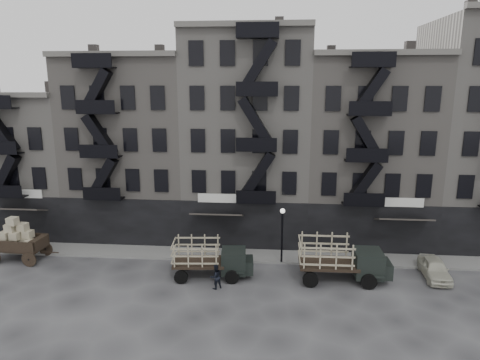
# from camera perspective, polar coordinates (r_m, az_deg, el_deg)

# --- Properties ---
(ground) EXTENTS (140.00, 140.00, 0.00)m
(ground) POSITION_cam_1_polar(r_m,az_deg,el_deg) (30.25, -0.26, -12.91)
(ground) COLOR #38383A
(ground) RESTS_ON ground
(sidewalk) EXTENTS (55.00, 2.50, 0.15)m
(sidewalk) POSITION_cam_1_polar(r_m,az_deg,el_deg) (33.62, 0.32, -9.99)
(sidewalk) COLOR slate
(sidewalk) RESTS_ON ground
(building_west) EXTENTS (10.00, 11.35, 13.20)m
(building_west) POSITION_cam_1_polar(r_m,az_deg,el_deg) (43.79, -26.06, 2.25)
(building_west) COLOR gray
(building_west) RESTS_ON ground
(building_midwest) EXTENTS (10.00, 11.35, 16.20)m
(building_midwest) POSITION_cam_1_polar(r_m,az_deg,el_deg) (39.35, -13.65, 4.35)
(building_midwest) COLOR gray
(building_midwest) RESTS_ON ground
(building_center) EXTENTS (10.00, 11.35, 18.20)m
(building_center) POSITION_cam_1_polar(r_m,az_deg,el_deg) (37.27, 1.09, 5.79)
(building_center) COLOR gray
(building_center) RESTS_ON ground
(building_mideast) EXTENTS (10.00, 11.35, 16.20)m
(building_mideast) POSITION_cam_1_polar(r_m,az_deg,el_deg) (38.09, 16.30, 3.90)
(building_mideast) COLOR gray
(building_mideast) RESTS_ON ground
(lamp_post) EXTENTS (0.36, 0.36, 4.28)m
(lamp_post) POSITION_cam_1_polar(r_m,az_deg,el_deg) (31.47, 5.65, -6.41)
(lamp_post) COLOR black
(lamp_post) RESTS_ON ground
(wagon) EXTENTS (4.14, 2.42, 3.38)m
(wagon) POSITION_cam_1_polar(r_m,az_deg,el_deg) (36.37, -27.64, -6.60)
(wagon) COLOR black
(wagon) RESTS_ON ground
(stake_truck_west) EXTENTS (5.58, 2.62, 2.73)m
(stake_truck_west) POSITION_cam_1_polar(r_m,az_deg,el_deg) (29.83, -3.98, -10.04)
(stake_truck_west) COLOR black
(stake_truck_west) RESTS_ON ground
(stake_truck_east) EXTENTS (6.09, 2.60, 3.03)m
(stake_truck_east) POSITION_cam_1_polar(r_m,az_deg,el_deg) (29.98, 13.35, -9.91)
(stake_truck_east) COLOR black
(stake_truck_east) RESTS_ON ground
(car_east) EXTENTS (1.79, 4.00, 1.34)m
(car_east) POSITION_cam_1_polar(r_m,az_deg,el_deg) (32.89, 24.52, -10.67)
(car_east) COLOR beige
(car_east) RESTS_ON ground
(pedestrian_mid) EXTENTS (1.03, 0.99, 1.67)m
(pedestrian_mid) POSITION_cam_1_polar(r_m,az_deg,el_deg) (28.56, -3.27, -12.74)
(pedestrian_mid) COLOR black
(pedestrian_mid) RESTS_ON ground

